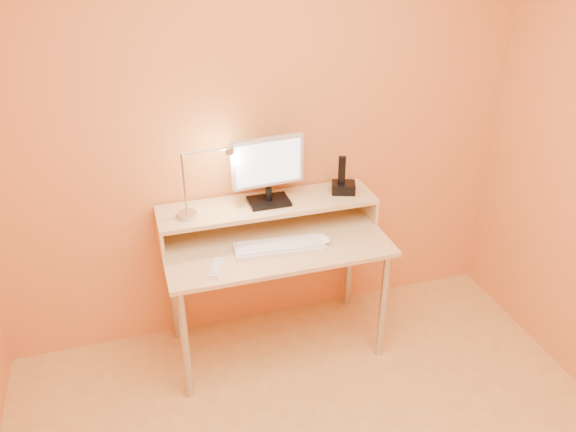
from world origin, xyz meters
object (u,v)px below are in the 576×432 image
object	(u,v)px
monitor_panel	(268,162)
mouse	(323,239)
phone_dock	(343,188)
keyboard	(280,247)
remote_control	(217,268)
lamp_base	(187,215)

from	to	relation	value
monitor_panel	mouse	world-z (taller)	monitor_panel
monitor_panel	phone_dock	xyz separation A→B (m)	(0.44, -0.01, -0.21)
keyboard	remote_control	xyz separation A→B (m)	(-0.35, -0.09, -0.00)
remote_control	keyboard	bearing A→B (deg)	35.40
monitor_panel	lamp_base	xyz separation A→B (m)	(-0.45, -0.04, -0.23)
monitor_panel	lamp_base	world-z (taller)	monitor_panel
keyboard	remote_control	distance (m)	0.37
lamp_base	keyboard	distance (m)	0.51
lamp_base	keyboard	world-z (taller)	lamp_base
lamp_base	remote_control	distance (m)	0.34
phone_dock	remote_control	size ratio (longest dim) A/B	0.80
remote_control	phone_dock	bearing A→B (deg)	42.50
keyboard	phone_dock	bearing A→B (deg)	31.79
lamp_base	keyboard	bearing A→B (deg)	-23.97
keyboard	monitor_panel	bearing A→B (deg)	93.14
phone_dock	mouse	bearing A→B (deg)	-112.18
lamp_base	keyboard	size ratio (longest dim) A/B	0.21
lamp_base	mouse	world-z (taller)	lamp_base
monitor_panel	phone_dock	size ratio (longest dim) A/B	3.02
monitor_panel	lamp_base	size ratio (longest dim) A/B	3.93
mouse	remote_control	bearing A→B (deg)	176.11
lamp_base	phone_dock	xyz separation A→B (m)	(0.88, 0.03, 0.02)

